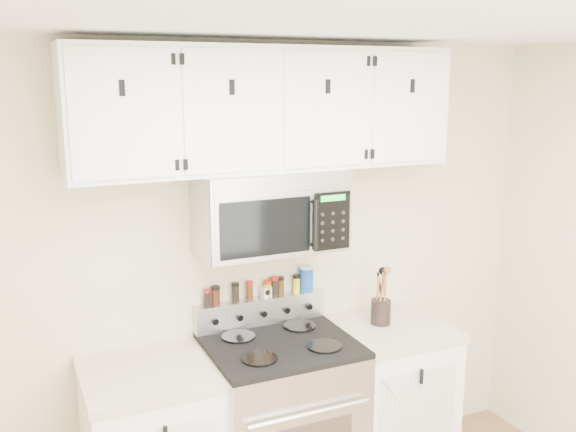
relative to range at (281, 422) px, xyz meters
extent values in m
cube|color=beige|center=(0.00, 0.32, 0.76)|extent=(3.50, 0.01, 2.50)
cube|color=white|center=(0.00, -1.43, 2.01)|extent=(3.50, 3.50, 0.01)
cube|color=#B7B7BA|center=(0.00, 0.00, -0.03)|extent=(0.76, 0.65, 0.92)
cube|color=black|center=(0.00, 0.00, 0.45)|extent=(0.76, 0.65, 0.03)
cube|color=#B7B7BA|center=(0.00, 0.28, 0.54)|extent=(0.76, 0.08, 0.15)
cylinder|color=black|center=(-0.18, -0.15, 0.47)|extent=(0.18, 0.18, 0.01)
cylinder|color=black|center=(0.18, -0.15, 0.47)|extent=(0.18, 0.18, 0.01)
cylinder|color=black|center=(-0.18, 0.15, 0.47)|extent=(0.18, 0.18, 0.01)
cylinder|color=black|center=(0.18, 0.15, 0.47)|extent=(0.18, 0.18, 0.01)
cube|color=#B7A78C|center=(-0.69, 0.02, 0.41)|extent=(0.64, 0.62, 0.04)
cube|color=white|center=(0.69, 0.02, -0.05)|extent=(0.62, 0.60, 0.88)
cube|color=#B7A78C|center=(0.69, 0.02, 0.41)|extent=(0.64, 0.62, 0.04)
cube|color=#9E9EA3|center=(0.00, 0.13, 1.14)|extent=(0.76, 0.38, 0.42)
cube|color=#B7B7BA|center=(0.00, -0.06, 1.31)|extent=(0.73, 0.01, 0.08)
cube|color=black|center=(-0.10, -0.07, 1.10)|extent=(0.47, 0.01, 0.28)
cube|color=black|center=(0.26, -0.07, 1.10)|extent=(0.20, 0.01, 0.30)
cylinder|color=black|center=(0.15, -0.10, 1.10)|extent=(0.03, 0.03, 0.26)
cube|color=white|center=(0.00, 0.16, 1.66)|extent=(2.00, 0.33, 0.62)
cube|color=white|center=(-0.75, -0.01, 1.66)|extent=(0.46, 0.01, 0.57)
cube|color=black|center=(-0.75, -0.02, 1.77)|extent=(0.02, 0.01, 0.07)
cube|color=white|center=(-0.25, -0.01, 1.66)|extent=(0.46, 0.01, 0.57)
cube|color=black|center=(-0.25, -0.02, 1.77)|extent=(0.03, 0.01, 0.07)
cube|color=white|center=(0.25, -0.01, 1.66)|extent=(0.46, 0.01, 0.57)
cube|color=black|center=(0.25, -0.02, 1.77)|extent=(0.03, 0.01, 0.07)
cube|color=white|center=(0.75, -0.01, 1.66)|extent=(0.46, 0.01, 0.57)
cube|color=black|center=(0.75, -0.02, 1.77)|extent=(0.02, 0.01, 0.07)
cylinder|color=black|center=(0.66, 0.07, 0.50)|extent=(0.11, 0.11, 0.14)
cylinder|color=brown|center=(0.66, 0.07, 0.61)|extent=(0.01, 0.01, 0.26)
cylinder|color=brown|center=(0.68, 0.06, 0.62)|extent=(0.01, 0.01, 0.28)
cylinder|color=brown|center=(0.64, 0.08, 0.60)|extent=(0.01, 0.01, 0.24)
cylinder|color=black|center=(0.67, 0.09, 0.61)|extent=(0.01, 0.01, 0.25)
cylinder|color=brown|center=(0.65, 0.05, 0.62)|extent=(0.01, 0.01, 0.27)
cube|color=silver|center=(0.04, 0.28, 0.64)|extent=(0.06, 0.05, 0.06)
cylinder|color=#16479A|center=(0.29, 0.28, 0.68)|extent=(0.08, 0.08, 0.14)
cylinder|color=white|center=(0.29, 0.28, 0.76)|extent=(0.08, 0.08, 0.01)
cylinder|color=black|center=(-0.31, 0.28, 0.65)|extent=(0.04, 0.04, 0.08)
cylinder|color=#A90D1B|center=(-0.31, 0.28, 0.70)|extent=(0.04, 0.04, 0.02)
cylinder|color=#3B1D0E|center=(-0.26, 0.28, 0.66)|extent=(0.05, 0.05, 0.09)
cylinder|color=black|center=(-0.26, 0.28, 0.71)|extent=(0.05, 0.05, 0.02)
cylinder|color=black|center=(-0.14, 0.28, 0.66)|extent=(0.04, 0.04, 0.09)
cylinder|color=black|center=(-0.14, 0.28, 0.71)|extent=(0.04, 0.04, 0.02)
cylinder|color=#462510|center=(-0.06, 0.28, 0.66)|extent=(0.04, 0.04, 0.09)
cylinder|color=maroon|center=(-0.06, 0.28, 0.71)|extent=(0.04, 0.04, 0.02)
cylinder|color=#C29416|center=(0.04, 0.28, 0.65)|extent=(0.04, 0.04, 0.08)
cylinder|color=#B2200D|center=(0.04, 0.28, 0.70)|extent=(0.05, 0.05, 0.02)
cylinder|color=black|center=(0.09, 0.28, 0.66)|extent=(0.04, 0.04, 0.10)
cylinder|color=#9C170C|center=(0.09, 0.28, 0.72)|extent=(0.05, 0.05, 0.02)
cylinder|color=#40290F|center=(0.12, 0.28, 0.66)|extent=(0.04, 0.04, 0.09)
cylinder|color=black|center=(0.12, 0.28, 0.71)|extent=(0.04, 0.04, 0.02)
cylinder|color=yellow|center=(0.22, 0.28, 0.66)|extent=(0.04, 0.04, 0.09)
cylinder|color=black|center=(0.22, 0.28, 0.71)|extent=(0.04, 0.04, 0.02)
camera|label=1|loc=(-1.25, -2.88, 1.82)|focal=40.00mm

